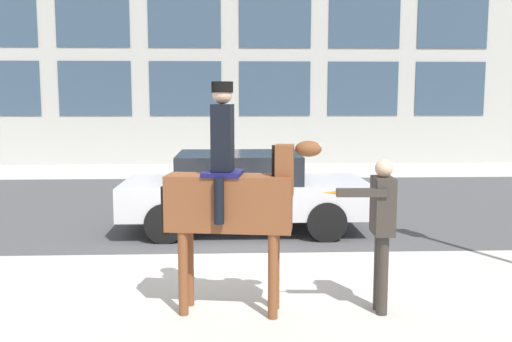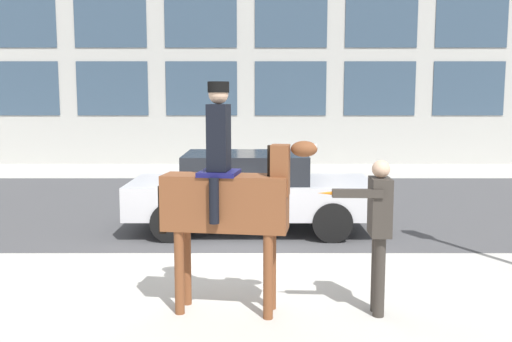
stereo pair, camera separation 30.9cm
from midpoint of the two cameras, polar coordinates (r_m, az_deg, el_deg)
The scene contains 5 objects.
ground_plane at distance 8.66m, azimuth -3.76°, elevation -9.12°, with size 80.00×80.00×0.00m, color #B2AFA8.
road_surface at distance 13.29m, azimuth -3.29°, elevation -3.31°, with size 22.34×8.50×0.01m.
mounted_horse_lead at distance 6.43m, azimuth -3.80°, elevation -2.50°, with size 1.81×0.65×2.63m.
pedestrian_bystander at distance 6.58m, azimuth 11.10°, elevation -5.14°, with size 0.84×0.43×1.77m.
street_car_near_lane at distance 10.55m, azimuth -2.11°, elevation -1.88°, with size 4.45×2.00×1.44m.
Camera 1 is at (0.06, -8.31, 2.45)m, focal length 40.00 mm.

